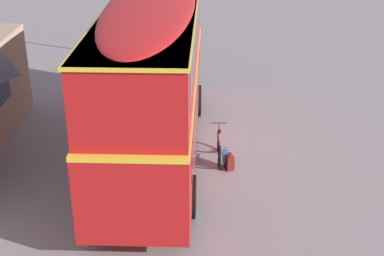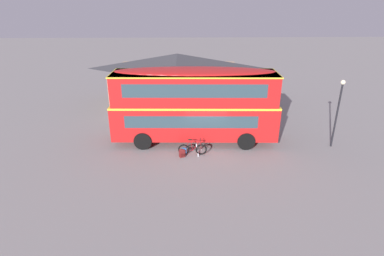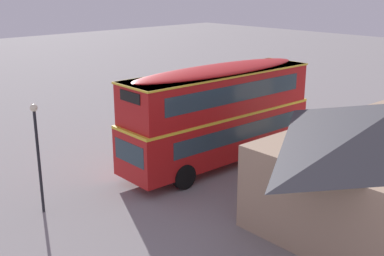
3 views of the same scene
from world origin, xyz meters
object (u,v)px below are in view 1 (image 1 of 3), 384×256
touring_bicycle (220,149)px  water_bottle_clear_plastic (226,151)px  backpack_on_ground (229,161)px  street_lamp (190,6)px  double_decker_bus (153,74)px

touring_bicycle → water_bottle_clear_plastic: (0.39, -0.21, -0.27)m
backpack_on_ground → street_lamp: bearing=7.1°
backpack_on_ground → water_bottle_clear_plastic: (0.95, 0.04, -0.16)m
water_bottle_clear_plastic → street_lamp: size_ratio=0.05×
double_decker_bus → water_bottle_clear_plastic: size_ratio=47.57×
street_lamp → water_bottle_clear_plastic: bearing=-172.4°
touring_bicycle → street_lamp: (8.87, 0.92, 2.30)m
touring_bicycle → backpack_on_ground: bearing=-156.1°
water_bottle_clear_plastic → street_lamp: 8.92m
street_lamp → backpack_on_ground: bearing=-172.9°
double_decker_bus → street_lamp: size_ratio=2.42×
double_decker_bus → touring_bicycle: bearing=-97.3°
backpack_on_ground → street_lamp: street_lamp is taller
backpack_on_ground → street_lamp: 9.80m
touring_bicycle → backpack_on_ground: touring_bicycle is taller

